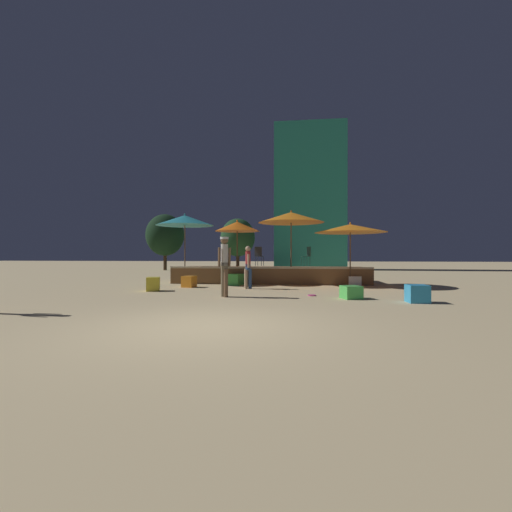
% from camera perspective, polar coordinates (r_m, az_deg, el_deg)
% --- Properties ---
extents(ground_plane, '(120.00, 120.00, 0.00)m').
position_cam_1_polar(ground_plane, '(6.45, -8.26, -11.49)').
color(ground_plane, '#D1B784').
extents(wooden_deck, '(8.86, 2.96, 0.78)m').
position_cam_1_polar(wooden_deck, '(16.33, 2.54, -3.13)').
color(wooden_deck, brown).
rests_on(wooden_deck, ground).
extents(patio_umbrella_0, '(2.89, 2.89, 3.26)m').
position_cam_1_polar(patio_umbrella_0, '(15.22, 5.87, 6.40)').
color(patio_umbrella_0, brown).
rests_on(patio_umbrella_0, ground).
extents(patio_umbrella_1, '(2.00, 2.00, 2.87)m').
position_cam_1_polar(patio_umbrella_1, '(15.42, -3.16, 4.92)').
color(patio_umbrella_1, brown).
rests_on(patio_umbrella_1, ground).
extents(patio_umbrella_2, '(2.98, 2.98, 2.66)m').
position_cam_1_polar(patio_umbrella_2, '(14.91, 15.44, 4.45)').
color(patio_umbrella_2, brown).
rests_on(patio_umbrella_2, ground).
extents(patio_umbrella_3, '(2.62, 2.62, 3.19)m').
position_cam_1_polar(patio_umbrella_3, '(16.06, -11.77, 5.83)').
color(patio_umbrella_3, brown).
rests_on(patio_umbrella_3, ground).
extents(cube_seat_0, '(0.56, 0.56, 0.45)m').
position_cam_1_polar(cube_seat_0, '(14.00, -11.10, -4.21)').
color(cube_seat_0, orange).
rests_on(cube_seat_0, ground).
extents(cube_seat_1, '(0.66, 0.66, 0.38)m').
position_cam_1_polar(cube_seat_1, '(10.59, 15.58, -5.84)').
color(cube_seat_1, '#4CC651').
rests_on(cube_seat_1, ground).
extents(cube_seat_2, '(0.58, 0.58, 0.49)m').
position_cam_1_polar(cube_seat_2, '(12.88, -16.76, -4.50)').
color(cube_seat_2, yellow).
rests_on(cube_seat_2, ground).
extents(cube_seat_3, '(0.76, 0.76, 0.48)m').
position_cam_1_polar(cube_seat_3, '(14.73, -3.48, -3.92)').
color(cube_seat_3, '#4CC651').
rests_on(cube_seat_3, ground).
extents(cube_seat_4, '(0.60, 0.60, 0.39)m').
position_cam_1_polar(cube_seat_4, '(15.08, 16.19, -4.00)').
color(cube_seat_4, white).
rests_on(cube_seat_4, ground).
extents(cube_seat_5, '(0.54, 0.54, 0.48)m').
position_cam_1_polar(cube_seat_5, '(10.37, 25.29, -5.70)').
color(cube_seat_5, '#2D9EDB').
rests_on(cube_seat_5, ground).
extents(person_1, '(0.40, 0.37, 1.87)m').
position_cam_1_polar(person_1, '(10.62, -5.28, -0.99)').
color(person_1, '#72664C').
rests_on(person_1, ground).
extents(person_2, '(0.28, 0.44, 1.64)m').
position_cam_1_polar(person_2, '(13.11, -1.34, -1.68)').
color(person_2, '#2D4C7F').
rests_on(person_2, ground).
extents(bistro_chair_0, '(0.42, 0.43, 0.90)m').
position_cam_1_polar(bistro_chair_0, '(16.21, 0.47, 0.29)').
color(bistro_chair_0, '#2D3338').
rests_on(bistro_chair_0, wooden_deck).
extents(bistro_chair_1, '(0.45, 0.45, 0.90)m').
position_cam_1_polar(bistro_chair_1, '(16.00, 8.55, 0.28)').
color(bistro_chair_1, '#1E4C47').
rests_on(bistro_chair_1, wooden_deck).
extents(frisbee_disc, '(0.26, 0.26, 0.03)m').
position_cam_1_polar(frisbee_disc, '(11.07, 9.30, -6.47)').
color(frisbee_disc, '#E54C99').
rests_on(frisbee_disc, ground).
extents(background_tree_0, '(2.83, 2.83, 4.27)m').
position_cam_1_polar(background_tree_0, '(28.19, -3.06, 3.07)').
color(background_tree_0, '#3D2B1C').
rests_on(background_tree_0, ground).
extents(background_tree_1, '(3.16, 3.16, 4.69)m').
position_cam_1_polar(background_tree_1, '(29.69, -14.91, 3.38)').
color(background_tree_1, '#3D2B1C').
rests_on(background_tree_1, ground).
extents(distant_building, '(6.18, 3.04, 12.76)m').
position_cam_1_polar(distant_building, '(31.31, 8.92, 9.56)').
color(distant_building, teal).
rests_on(distant_building, ground).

